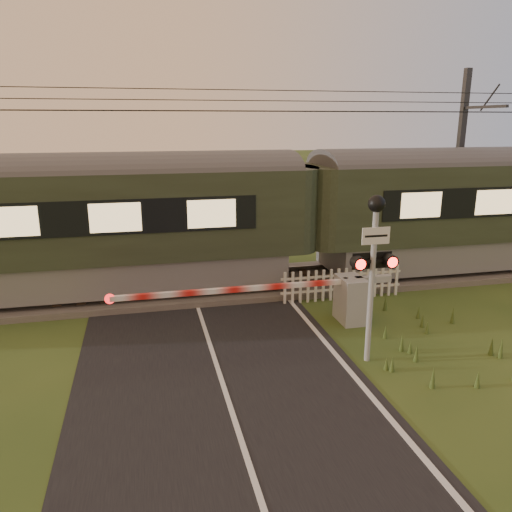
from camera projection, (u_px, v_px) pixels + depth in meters
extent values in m
plane|color=#2B431A|center=(226.00, 395.00, 9.82)|extent=(160.00, 160.00, 0.00)
cube|color=black|center=(226.00, 395.00, 9.81)|extent=(6.00, 140.00, 0.02)
cube|color=#47423D|center=(192.00, 288.00, 15.91)|extent=(140.00, 3.40, 0.24)
cube|color=slate|center=(194.00, 289.00, 15.18)|extent=(140.00, 0.08, 0.14)
cube|color=slate|center=(189.00, 275.00, 16.54)|extent=(140.00, 0.08, 0.14)
cube|color=#2D2116|center=(192.00, 284.00, 15.88)|extent=(0.24, 2.20, 0.06)
cylinder|color=black|center=(186.00, 111.00, 14.20)|extent=(120.00, 0.02, 0.02)
cylinder|color=black|center=(185.00, 111.00, 14.76)|extent=(120.00, 0.02, 0.02)
cylinder|color=black|center=(185.00, 89.00, 14.32)|extent=(120.00, 0.02, 0.02)
cylinder|color=black|center=(185.00, 100.00, 14.40)|extent=(120.00, 0.02, 0.02)
cube|color=gray|center=(350.00, 299.00, 13.30)|extent=(0.61, 0.95, 1.23)
cylinder|color=gray|center=(345.00, 300.00, 13.26)|extent=(0.13, 0.13, 1.23)
cube|color=gray|center=(373.00, 279.00, 13.29)|extent=(1.01, 0.18, 0.18)
cube|color=red|center=(234.00, 290.00, 12.47)|extent=(5.99, 0.12, 0.12)
cylinder|color=red|center=(110.00, 299.00, 11.82)|extent=(0.25, 0.04, 0.25)
cylinder|color=gray|center=(371.00, 289.00, 10.81)|extent=(0.12, 0.12, 3.40)
cube|color=white|center=(376.00, 236.00, 10.44)|extent=(0.62, 0.03, 0.36)
sphere|color=black|center=(377.00, 204.00, 10.32)|extent=(0.36, 0.36, 0.36)
cube|color=black|center=(373.00, 261.00, 10.65)|extent=(0.85, 0.07, 0.07)
cylinder|color=#FF140C|center=(361.00, 264.00, 10.40)|extent=(0.23, 0.02, 0.23)
cylinder|color=#FF140C|center=(393.00, 262.00, 10.55)|extent=(0.23, 0.02, 0.23)
cube|color=black|center=(372.00, 261.00, 10.69)|extent=(0.91, 0.02, 0.36)
cube|color=silver|center=(341.00, 289.00, 15.02)|extent=(3.81, 0.04, 0.06)
cube|color=silver|center=(342.00, 275.00, 14.91)|extent=(3.81, 0.04, 0.06)
cube|color=#2D2D30|center=(458.00, 165.00, 19.49)|extent=(0.22, 0.22, 7.12)
cube|color=#2D2D30|center=(484.00, 107.00, 17.85)|extent=(0.10, 2.40, 0.10)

